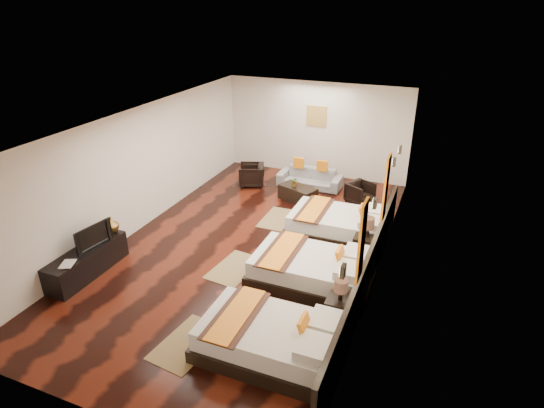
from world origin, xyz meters
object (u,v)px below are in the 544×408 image
at_px(tv, 91,235).
at_px(table_plant, 295,182).
at_px(nightstand_b, 366,244).
at_px(bed_mid, 313,269).
at_px(armchair_left, 251,175).
at_px(nightstand_a, 339,308).
at_px(armchair_right, 360,193).
at_px(bed_far, 340,224).
at_px(book, 61,264).
at_px(sofa, 310,178).
at_px(figurine, 111,225).
at_px(tv_console, 87,262).
at_px(coffee_table, 298,194).
at_px(bed_near, 273,339).

distance_m(tv, table_plant, 5.33).
height_order(nightstand_b, tv, tv).
relative_size(nightstand_b, tv, 1.15).
height_order(bed_mid, armchair_left, bed_mid).
bearing_deg(nightstand_b, bed_mid, -120.66).
relative_size(bed_mid, nightstand_a, 2.69).
bearing_deg(armchair_right, tv, 168.74).
xyz_separation_m(bed_mid, armchair_left, (-3.10, 3.99, 0.02)).
bearing_deg(bed_far, table_plant, 137.68).
relative_size(tv, armchair_right, 1.33).
bearing_deg(book, sofa, 67.58).
xyz_separation_m(figurine, armchair_right, (4.25, 4.56, -0.43)).
xyz_separation_m(nightstand_a, figurine, (-4.95, 0.35, 0.42)).
height_order(figurine, armchair_right, figurine).
relative_size(bed_far, tv_console, 1.24).
height_order(book, armchair_left, armchair_left).
distance_m(coffee_table, table_plant, 0.34).
height_order(nightstand_a, figurine, figurine).
height_order(nightstand_a, armchair_left, nightstand_a).
distance_m(tv_console, book, 0.66).
relative_size(bed_far, nightstand_a, 2.62).
distance_m(bed_far, armchair_left, 3.68).
bearing_deg(armchair_right, tv_console, 169.30).
bearing_deg(sofa, tv_console, -115.01).
bearing_deg(bed_mid, nightstand_b, 59.34).
bearing_deg(coffee_table, nightstand_a, -62.91).
height_order(tv_console, book, book).
bearing_deg(nightstand_a, bed_near, -124.25).
xyz_separation_m(nightstand_a, tv_console, (-4.95, -0.43, -0.02)).
xyz_separation_m(figurine, sofa, (2.68, 5.13, -0.45)).
relative_size(armchair_right, coffee_table, 0.62).
xyz_separation_m(bed_near, sofa, (-1.52, 6.57, -0.03)).
height_order(nightstand_b, sofa, nightstand_b).
height_order(nightstand_b, coffee_table, nightstand_b).
relative_size(bed_mid, coffee_table, 2.28).
relative_size(bed_far, armchair_left, 3.19).
bearing_deg(sofa, armchair_right, -20.45).
xyz_separation_m(bed_far, figurine, (-4.20, -2.60, 0.43)).
bearing_deg(tv_console, bed_near, -8.98).
distance_m(bed_mid, tv_console, 4.42).
bearing_deg(bed_far, coffee_table, 135.71).
height_order(armchair_right, coffee_table, armchair_right).
bearing_deg(bed_mid, sofa, 108.48).
bearing_deg(tv, armchair_left, -2.89).
height_order(tv_console, figurine, figurine).
height_order(nightstand_a, sofa, nightstand_a).
distance_m(book, armchair_left, 6.05).
xyz_separation_m(bed_far, table_plant, (-1.61, 1.46, 0.24)).
distance_m(armchair_left, coffee_table, 1.67).
distance_m(tv_console, armchair_left, 5.47).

